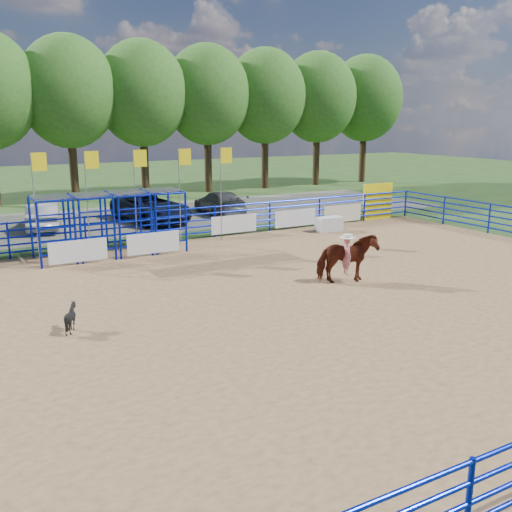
% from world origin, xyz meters
% --- Properties ---
extents(ground, '(120.00, 120.00, 0.00)m').
position_xyz_m(ground, '(0.00, 0.00, 0.00)').
color(ground, '#355421').
rests_on(ground, ground).
extents(arena_dirt, '(30.00, 20.00, 0.02)m').
position_xyz_m(arena_dirt, '(0.00, 0.00, 0.01)').
color(arena_dirt, '#A47D52').
rests_on(arena_dirt, ground).
extents(gravel_strip, '(40.00, 10.00, 0.01)m').
position_xyz_m(gravel_strip, '(0.00, 17.00, 0.01)').
color(gravel_strip, slate).
rests_on(gravel_strip, ground).
extents(announcer_table, '(1.35, 0.67, 0.70)m').
position_xyz_m(announcer_table, '(8.53, 8.50, 0.37)').
color(announcer_table, silver).
rests_on(announcer_table, arena_dirt).
extents(horse_and_rider, '(2.16, 1.42, 2.32)m').
position_xyz_m(horse_and_rider, '(3.58, 0.78, 0.92)').
color(horse_and_rider, '#612413').
rests_on(horse_and_rider, arena_dirt).
extents(calf, '(0.84, 0.80, 0.74)m').
position_xyz_m(calf, '(-5.56, 0.64, 0.39)').
color(calf, black).
rests_on(calf, arena_dirt).
extents(car_b, '(2.30, 4.46, 1.40)m').
position_xyz_m(car_b, '(-3.71, 15.92, 0.71)').
color(car_b, gray).
rests_on(car_b, gravel_strip).
extents(car_c, '(3.42, 5.95, 1.56)m').
position_xyz_m(car_c, '(1.77, 15.53, 0.79)').
color(car_c, black).
rests_on(car_c, gravel_strip).
extents(car_d, '(2.07, 4.68, 1.34)m').
position_xyz_m(car_d, '(6.15, 16.02, 0.68)').
color(car_d, '#535456').
rests_on(car_d, gravel_strip).
extents(perimeter_fence, '(30.10, 20.10, 1.50)m').
position_xyz_m(perimeter_fence, '(0.00, 0.00, 0.75)').
color(perimeter_fence, '#0718A4').
rests_on(perimeter_fence, ground).
extents(chute_assembly, '(19.32, 2.41, 4.20)m').
position_xyz_m(chute_assembly, '(-1.90, 8.84, 1.26)').
color(chute_assembly, '#0718A4').
rests_on(chute_assembly, ground).
extents(treeline, '(56.40, 6.40, 11.24)m').
position_xyz_m(treeline, '(0.00, 26.00, 7.53)').
color(treeline, '#3F2B19').
rests_on(treeline, ground).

